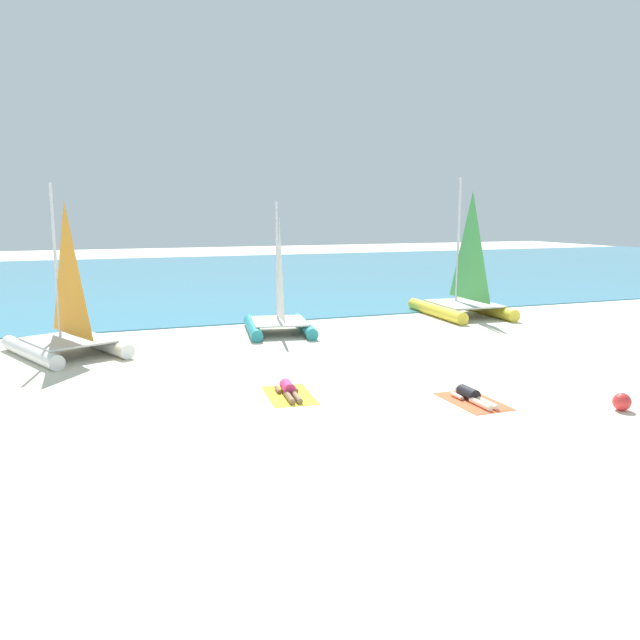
% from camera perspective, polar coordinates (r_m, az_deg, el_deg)
% --- Properties ---
extents(ground_plane, '(120.00, 120.00, 0.00)m').
position_cam_1_polar(ground_plane, '(24.27, -3.70, -1.17)').
color(ground_plane, beige).
extents(ocean_water, '(120.00, 40.00, 0.05)m').
position_cam_1_polar(ocean_water, '(45.95, -11.94, 3.77)').
color(ocean_water, teal).
rests_on(ocean_water, ground).
extents(sailboat_yellow, '(3.21, 4.77, 6.01)m').
position_cam_1_polar(sailboat_yellow, '(28.76, 12.58, 2.12)').
color(sailboat_yellow, yellow).
rests_on(sailboat_yellow, ground).
extents(sailboat_teal, '(3.03, 4.13, 4.91)m').
position_cam_1_polar(sailboat_teal, '(24.21, -3.66, 0.57)').
color(sailboat_teal, teal).
rests_on(sailboat_teal, ground).
extents(sailboat_white, '(4.04, 4.85, 5.42)m').
position_cam_1_polar(sailboat_white, '(21.92, -21.58, -0.84)').
color(sailboat_white, white).
rests_on(sailboat_white, ground).
extents(towel_left, '(1.30, 2.01, 0.01)m').
position_cam_1_polar(towel_left, '(16.12, -2.75, -6.68)').
color(towel_left, yellow).
rests_on(towel_left, ground).
extents(sunbather_left, '(0.58, 1.57, 0.30)m').
position_cam_1_polar(sunbather_left, '(16.15, -2.80, -6.19)').
color(sunbather_left, '#D83372').
rests_on(sunbather_left, towel_left).
extents(towel_right, '(1.10, 1.90, 0.01)m').
position_cam_1_polar(towel_right, '(16.02, 13.41, -7.05)').
color(towel_right, '#EA5933').
rests_on(towel_right, ground).
extents(sunbather_right, '(0.54, 1.56, 0.30)m').
position_cam_1_polar(sunbather_right, '(16.04, 13.30, -6.56)').
color(sunbather_right, black).
rests_on(sunbather_right, towel_right).
extents(beach_ball, '(0.42, 0.42, 0.42)m').
position_cam_1_polar(beach_ball, '(16.41, 25.23, -6.59)').
color(beach_ball, red).
rests_on(beach_ball, ground).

